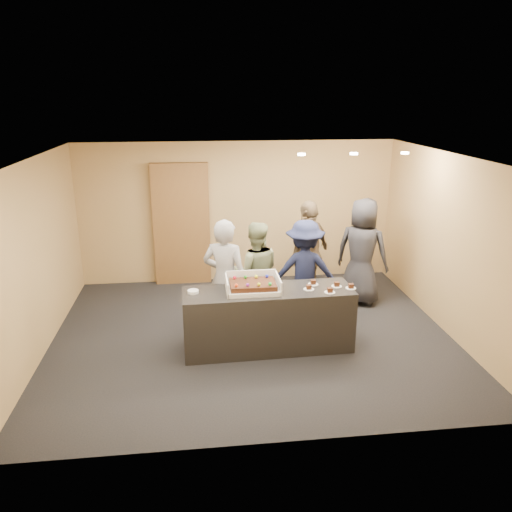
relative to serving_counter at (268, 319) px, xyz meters
name	(u,v)px	position (x,y,z in m)	size (l,w,h in m)	color
room	(252,251)	(-0.18, 0.42, 0.90)	(6.04, 6.00, 2.70)	black
serving_counter	(268,319)	(0.00, 0.00, 0.00)	(2.40, 0.70, 0.90)	black
storage_cabinet	(182,225)	(-1.26, 2.83, 0.71)	(1.06, 0.15, 2.33)	brown
cake_box	(253,287)	(-0.22, 0.03, 0.50)	(0.74, 0.51, 0.22)	white
sheet_cake	(253,284)	(-0.22, 0.00, 0.55)	(0.64, 0.44, 0.12)	black
plate_stack	(193,292)	(-1.05, 0.03, 0.47)	(0.15, 0.15, 0.04)	white
slice_a	(309,288)	(0.57, -0.04, 0.47)	(0.15, 0.15, 0.07)	white
slice_b	(313,283)	(0.68, 0.14, 0.47)	(0.15, 0.15, 0.07)	white
slice_c	(330,291)	(0.84, -0.19, 0.47)	(0.15, 0.15, 0.07)	white
slice_d	(337,285)	(0.99, 0.02, 0.47)	(0.15, 0.15, 0.07)	white
slice_e	(351,287)	(1.17, -0.07, 0.47)	(0.15, 0.15, 0.07)	white
person_server_grey	(225,280)	(-0.58, 0.45, 0.47)	(0.67, 0.44, 1.83)	gray
person_sage_man	(255,273)	(-0.07, 0.95, 0.37)	(0.80, 0.62, 1.65)	gray
person_navy_man	(304,271)	(0.71, 0.91, 0.38)	(1.07, 0.62, 1.66)	#161B38
person_brown_extra	(309,254)	(0.91, 1.48, 0.48)	(1.09, 0.45, 1.85)	brown
person_dark_suit	(362,252)	(1.85, 1.49, 0.48)	(0.91, 0.59, 1.87)	#27272C
ceiling_spotlights	(354,154)	(1.42, 0.92, 2.22)	(1.72, 0.12, 0.03)	#FFEAC6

